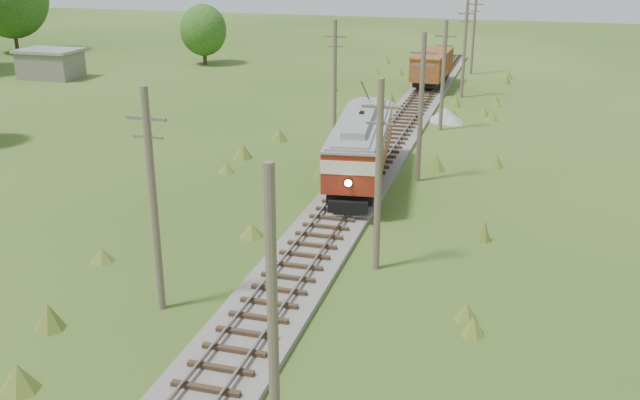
% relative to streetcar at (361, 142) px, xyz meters
% --- Properties ---
extents(railbed_main, '(3.60, 96.00, 0.57)m').
position_rel_streetcar_xyz_m(railbed_main, '(-0.00, 4.78, -2.50)').
color(railbed_main, '#605B54').
rests_on(railbed_main, ground).
extents(streetcar, '(4.48, 12.90, 5.84)m').
position_rel_streetcar_xyz_m(streetcar, '(0.00, 0.00, 0.00)').
color(streetcar, black).
rests_on(streetcar, ground).
extents(gondola, '(3.31, 9.09, 2.98)m').
position_rel_streetcar_xyz_m(gondola, '(-0.00, 31.71, -0.53)').
color(gondola, black).
rests_on(gondola, ground).
extents(gravel_pile, '(3.01, 3.19, 1.09)m').
position_rel_streetcar_xyz_m(gravel_pile, '(3.14, 17.75, -2.19)').
color(gravel_pile, gray).
rests_on(gravel_pile, ground).
extents(utility_pole_r_1, '(0.30, 0.30, 8.80)m').
position_rel_streetcar_xyz_m(utility_pole_r_1, '(3.10, -24.22, 1.70)').
color(utility_pole_r_1, brown).
rests_on(utility_pole_r_1, ground).
extents(utility_pole_r_2, '(1.60, 0.30, 8.60)m').
position_rel_streetcar_xyz_m(utility_pole_r_2, '(3.30, -11.22, 1.73)').
color(utility_pole_r_2, brown).
rests_on(utility_pole_r_2, ground).
extents(utility_pole_r_3, '(1.60, 0.30, 9.00)m').
position_rel_streetcar_xyz_m(utility_pole_r_3, '(3.20, 1.78, 1.93)').
color(utility_pole_r_3, brown).
rests_on(utility_pole_r_3, ground).
extents(utility_pole_r_4, '(1.60, 0.30, 8.40)m').
position_rel_streetcar_xyz_m(utility_pole_r_4, '(3.00, 14.78, 1.62)').
color(utility_pole_r_4, brown).
rests_on(utility_pole_r_4, ground).
extents(utility_pole_r_5, '(1.60, 0.30, 8.90)m').
position_rel_streetcar_xyz_m(utility_pole_r_5, '(3.40, 27.78, 1.88)').
color(utility_pole_r_5, brown).
rests_on(utility_pole_r_5, ground).
extents(utility_pole_r_6, '(1.60, 0.30, 8.70)m').
position_rel_streetcar_xyz_m(utility_pole_r_6, '(3.20, 40.78, 1.78)').
color(utility_pole_r_6, brown).
rests_on(utility_pole_r_6, ground).
extents(utility_pole_l_a, '(1.60, 0.30, 9.00)m').
position_rel_streetcar_xyz_m(utility_pole_l_a, '(-4.20, -17.22, 1.93)').
color(utility_pole_l_a, brown).
rests_on(utility_pole_l_a, ground).
extents(utility_pole_l_b, '(1.60, 0.30, 8.60)m').
position_rel_streetcar_xyz_m(utility_pole_l_b, '(-4.50, 10.78, 1.73)').
color(utility_pole_l_b, brown).
rests_on(utility_pole_l_b, ground).
extents(tree_mid_a, '(5.46, 5.46, 7.03)m').
position_rel_streetcar_xyz_m(tree_mid_a, '(-28.00, 38.78, 1.32)').
color(tree_mid_a, '#38281C').
rests_on(tree_mid_a, ground).
extents(shed, '(6.40, 4.40, 3.10)m').
position_rel_streetcar_xyz_m(shed, '(-40.00, 25.78, -1.12)').
color(shed, slate).
rests_on(shed, ground).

